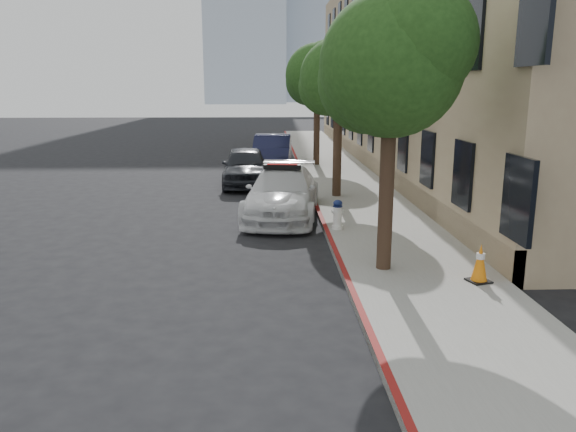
# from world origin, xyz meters

# --- Properties ---
(ground) EXTENTS (120.00, 120.00, 0.00)m
(ground) POSITION_xyz_m (0.00, 0.00, 0.00)
(ground) COLOR black
(ground) RESTS_ON ground
(sidewalk) EXTENTS (3.20, 50.00, 0.15)m
(sidewalk) POSITION_xyz_m (3.60, 10.00, 0.07)
(sidewalk) COLOR gray
(sidewalk) RESTS_ON ground
(curb_strip) EXTENTS (0.12, 50.00, 0.15)m
(curb_strip) POSITION_xyz_m (2.06, 10.00, 0.07)
(curb_strip) COLOR maroon
(curb_strip) RESTS_ON ground
(building) EXTENTS (8.00, 36.00, 10.00)m
(building) POSITION_xyz_m (9.20, 15.00, 5.00)
(building) COLOR tan
(building) RESTS_ON ground
(tower_right) EXTENTS (14.00, 14.00, 44.00)m
(tower_right) POSITION_xyz_m (9.00, 135.00, 22.00)
(tower_right) COLOR #9EA8B7
(tower_right) RESTS_ON ground
(tree_near) EXTENTS (2.92, 2.82, 5.62)m
(tree_near) POSITION_xyz_m (2.93, -2.01, 4.27)
(tree_near) COLOR black
(tree_near) RESTS_ON sidewalk
(tree_mid) EXTENTS (2.77, 2.64, 5.43)m
(tree_mid) POSITION_xyz_m (2.93, 5.99, 4.16)
(tree_mid) COLOR black
(tree_mid) RESTS_ON sidewalk
(tree_far) EXTENTS (3.10, 3.00, 5.81)m
(tree_far) POSITION_xyz_m (2.93, 13.99, 4.39)
(tree_far) COLOR black
(tree_far) RESTS_ON sidewalk
(police_car) EXTENTS (2.66, 5.27, 1.62)m
(police_car) POSITION_xyz_m (0.95, 3.42, 0.74)
(police_car) COLOR silver
(police_car) RESTS_ON ground
(parked_car_mid) EXTENTS (1.93, 4.52, 1.52)m
(parked_car_mid) POSITION_xyz_m (-0.36, 9.05, 0.76)
(parked_car_mid) COLOR #212329
(parked_car_mid) RESTS_ON ground
(parked_car_far) EXTENTS (2.04, 5.00, 1.61)m
(parked_car_far) POSITION_xyz_m (0.76, 13.56, 0.81)
(parked_car_far) COLOR #151735
(parked_car_far) RESTS_ON ground
(fire_hydrant) EXTENTS (0.33, 0.30, 0.78)m
(fire_hydrant) POSITION_xyz_m (2.35, 1.33, 0.53)
(fire_hydrant) COLOR white
(fire_hydrant) RESTS_ON sidewalk
(traffic_cone) EXTENTS (0.50, 0.50, 0.76)m
(traffic_cone) POSITION_xyz_m (4.58, -2.91, 0.53)
(traffic_cone) COLOR black
(traffic_cone) RESTS_ON sidewalk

